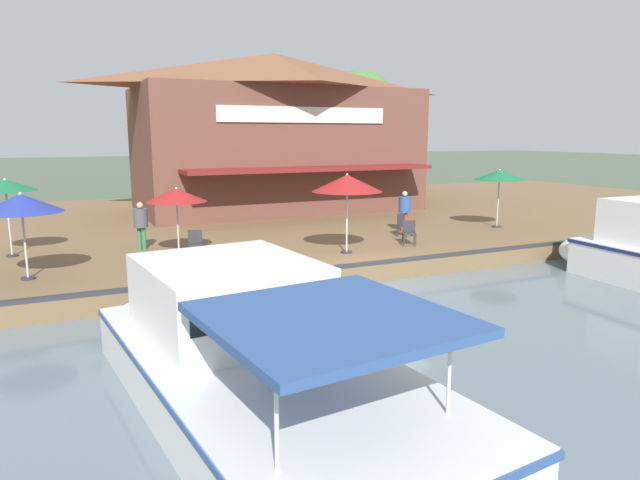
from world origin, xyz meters
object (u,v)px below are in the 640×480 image
at_px(patio_umbrella_mid_patio_left, 176,195).
at_px(tree_downstream_bank, 359,113).
at_px(mooring_post, 635,223).
at_px(patio_umbrella_far_corner, 5,186).
at_px(waterfront_restaurant, 275,131).
at_px(motorboat_far_downstream, 240,348).
at_px(tree_upstream_bank, 384,125).
at_px(cafe_chair_under_first_umbrella, 195,242).
at_px(patio_umbrella_mid_patio_right, 21,203).
at_px(cafe_chair_far_corner_seat, 404,224).
at_px(patio_umbrella_near_quay_edge, 347,183).
at_px(person_at_quay_edge, 141,220).
at_px(patio_umbrella_by_entrance, 500,175).
at_px(person_mid_patio, 404,207).
at_px(cafe_chair_back_row_seat, 409,231).

distance_m(patio_umbrella_mid_patio_left, tree_downstream_bank, 18.87).
xyz_separation_m(mooring_post, tree_downstream_bank, (-16.28, -3.22, 4.66)).
height_order(patio_umbrella_far_corner, tree_downstream_bank, tree_downstream_bank).
xyz_separation_m(waterfront_restaurant, motorboat_far_downstream, (18.88, -7.82, -3.73)).
bearing_deg(mooring_post, tree_upstream_bank, -179.84).
bearing_deg(cafe_chair_under_first_umbrella, patio_umbrella_far_corner, -116.39).
bearing_deg(patio_umbrella_mid_patio_right, cafe_chair_far_corner_seat, 95.86).
height_order(patio_umbrella_near_quay_edge, person_at_quay_edge, patio_umbrella_near_quay_edge).
bearing_deg(patio_umbrella_by_entrance, tree_downstream_bank, 178.32).
height_order(patio_umbrella_mid_patio_left, person_at_quay_edge, patio_umbrella_mid_patio_left).
xyz_separation_m(waterfront_restaurant, person_mid_patio, (9.03, 1.97, -2.95)).
xyz_separation_m(cafe_chair_far_corner_seat, tree_upstream_bank, (-15.08, 8.24, 3.93)).
xyz_separation_m(waterfront_restaurant, cafe_chair_far_corner_seat, (9.81, 1.43, -3.48)).
relative_size(person_at_quay_edge, motorboat_far_downstream, 0.16).
bearing_deg(person_at_quay_edge, patio_umbrella_near_quay_edge, 60.92).
xyz_separation_m(cafe_chair_under_first_umbrella, person_at_quay_edge, (-1.90, -1.36, 0.53)).
distance_m(waterfront_restaurant, motorboat_far_downstream, 20.77).
xyz_separation_m(patio_umbrella_mid_patio_left, cafe_chair_far_corner_seat, (0.03, 8.45, -1.46)).
relative_size(patio_umbrella_far_corner, tree_upstream_bank, 0.39).
relative_size(patio_umbrella_far_corner, person_at_quay_edge, 1.53).
bearing_deg(motorboat_far_downstream, patio_umbrella_by_entrance, 123.40).
bearing_deg(cafe_chair_under_first_umbrella, waterfront_restaurant, 147.26).
bearing_deg(person_mid_patio, person_at_quay_edge, -93.83).
bearing_deg(waterfront_restaurant, cafe_chair_back_row_seat, 3.20).
height_order(cafe_chair_far_corner_seat, tree_upstream_bank, tree_upstream_bank).
bearing_deg(mooring_post, patio_umbrella_by_entrance, -135.06).
relative_size(patio_umbrella_mid_patio_right, person_mid_patio, 1.44).
relative_size(cafe_chair_back_row_seat, cafe_chair_under_first_umbrella, 1.00).
bearing_deg(waterfront_restaurant, mooring_post, 36.22).
distance_m(patio_umbrella_near_quay_edge, mooring_post, 11.96).
height_order(patio_umbrella_far_corner, tree_upstream_bank, tree_upstream_bank).
distance_m(motorboat_far_downstream, mooring_post, 18.42).
relative_size(patio_umbrella_mid_patio_left, motorboat_far_downstream, 0.22).
bearing_deg(waterfront_restaurant, patio_umbrella_mid_patio_right, -45.44).
bearing_deg(waterfront_restaurant, patio_umbrella_by_entrance, 32.36).
distance_m(cafe_chair_far_corner_seat, tree_downstream_bank, 14.53).
relative_size(waterfront_restaurant, motorboat_far_downstream, 1.45).
relative_size(patio_umbrella_by_entrance, mooring_post, 2.88).
bearing_deg(patio_umbrella_near_quay_edge, cafe_chair_far_corner_seat, 118.66).
relative_size(patio_umbrella_mid_patio_right, cafe_chair_under_first_umbrella, 2.74).
bearing_deg(cafe_chair_far_corner_seat, waterfront_restaurant, -171.69).
distance_m(patio_umbrella_by_entrance, person_mid_patio, 4.37).
bearing_deg(tree_upstream_bank, cafe_chair_far_corner_seat, -28.64).
bearing_deg(patio_umbrella_mid_patio_left, tree_upstream_bank, 132.05).
distance_m(mooring_post, tree_downstream_bank, 17.24).
bearing_deg(waterfront_restaurant, patio_umbrella_near_quay_edge, -9.68).
relative_size(patio_umbrella_near_quay_edge, patio_umbrella_mid_patio_left, 1.18).
bearing_deg(person_at_quay_edge, patio_umbrella_mid_patio_right, -50.46).
distance_m(waterfront_restaurant, patio_umbrella_mid_patio_left, 12.20).
bearing_deg(cafe_chair_under_first_umbrella, cafe_chair_far_corner_seat, 93.22).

